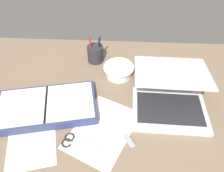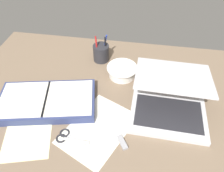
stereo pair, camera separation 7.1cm
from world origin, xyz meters
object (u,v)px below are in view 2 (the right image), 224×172
(pen_cup, at_px, (101,53))
(scissors, at_px, (66,137))
(bowl, at_px, (122,71))
(laptop, at_px, (170,101))
(planner, at_px, (47,101))

(pen_cup, bearing_deg, scissors, -94.34)
(bowl, xyz_separation_m, scissors, (-0.16, -0.38, -0.03))
(laptop, xyz_separation_m, pen_cup, (-0.34, 0.29, -0.01))
(laptop, xyz_separation_m, scissors, (-0.38, -0.20, -0.05))
(laptop, bearing_deg, pen_cup, 140.84)
(planner, bearing_deg, pen_cup, 52.19)
(laptop, relative_size, bowl, 2.25)
(bowl, bearing_deg, pen_cup, 138.79)
(laptop, distance_m, planner, 0.51)
(planner, height_order, scissors, planner)
(pen_cup, relative_size, planner, 0.35)
(laptop, height_order, scissors, laptop)
(scissors, bearing_deg, laptop, 41.64)
(laptop, distance_m, bowl, 0.29)
(pen_cup, distance_m, planner, 0.38)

